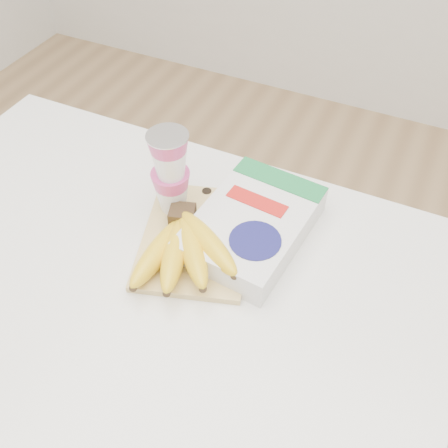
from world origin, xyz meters
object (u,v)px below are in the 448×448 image
object	(u,v)px
cutting_board	(196,238)
yogurt_stack	(170,171)
bananas	(183,247)
cereal_box	(252,225)
table	(158,375)

from	to	relation	value
cutting_board	yogurt_stack	size ratio (longest dim) A/B	1.53
bananas	cereal_box	size ratio (longest dim) A/B	0.74
table	bananas	xyz separation A→B (m)	(0.07, 0.05, 0.47)
yogurt_stack	cereal_box	size ratio (longest dim) A/B	0.61
table	bananas	bearing A→B (deg)	34.89
table	cereal_box	size ratio (longest dim) A/B	3.83
table	yogurt_stack	size ratio (longest dim) A/B	6.26
bananas	cereal_box	bearing A→B (deg)	52.60
cutting_board	cereal_box	xyz separation A→B (m)	(0.09, 0.06, 0.02)
table	yogurt_stack	xyz separation A→B (m)	(-0.01, 0.16, 0.54)
table	cereal_box	distance (m)	0.51
table	yogurt_stack	world-z (taller)	yogurt_stack
cereal_box	cutting_board	bearing A→B (deg)	-142.88
cutting_board	cereal_box	distance (m)	0.11
yogurt_stack	cutting_board	bearing A→B (deg)	-32.92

